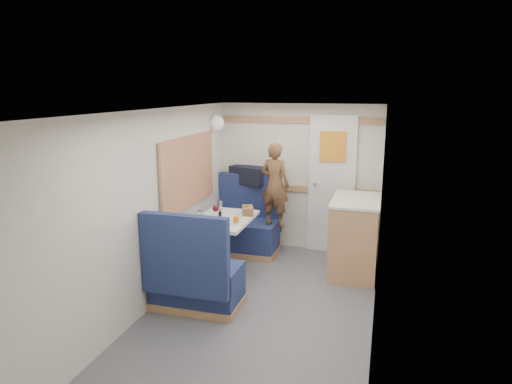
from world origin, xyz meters
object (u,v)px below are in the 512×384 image
(dome_light, at_px, (216,123))
(pepper_grinder, at_px, (220,215))
(tumbler_mid, at_px, (219,205))
(bread_loaf, at_px, (248,211))
(person, at_px, (275,185))
(bench_far, at_px, (246,231))
(wine_glass, at_px, (216,209))
(tray, at_px, (235,221))
(cheese_block, at_px, (218,218))
(bench_near, at_px, (195,281))
(dinette_table, at_px, (224,231))
(tumbler_left, at_px, (200,215))
(beer_glass, at_px, (246,210))
(duffel_bag, at_px, (249,175))
(orange_fruit, at_px, (236,219))
(galley_counter, at_px, (354,235))

(dome_light, relative_size, pepper_grinder, 2.01)
(tumbler_mid, relative_size, bread_loaf, 0.53)
(tumbler_mid, bearing_deg, person, 33.93)
(bench_far, bearing_deg, tumbler_mid, -108.68)
(dome_light, xyz_separation_m, wine_glass, (0.32, -0.92, -0.91))
(pepper_grinder, bearing_deg, tray, -6.81)
(cheese_block, bearing_deg, bench_near, -88.57)
(bench_far, height_order, person, person)
(pepper_grinder, bearing_deg, bench_near, -88.85)
(dome_light, relative_size, tumbler_mid, 1.68)
(tumbler_mid, relative_size, pepper_grinder, 1.20)
(dinette_table, xyz_separation_m, bread_loaf, (0.22, 0.23, 0.20))
(tumbler_left, height_order, bread_loaf, tumbler_left)
(beer_glass, bearing_deg, wine_glass, -132.02)
(tumbler_mid, bearing_deg, bread_loaf, -15.01)
(person, bearing_deg, bread_loaf, 81.20)
(duffel_bag, relative_size, cheese_block, 5.05)
(dinette_table, relative_size, orange_fruit, 12.51)
(dinette_table, distance_m, cheese_block, 0.24)
(person, bearing_deg, tumbler_left, 66.90)
(bench_near, bearing_deg, person, 75.02)
(person, xyz_separation_m, wine_glass, (-0.50, -0.82, -0.15))
(dome_light, xyz_separation_m, tumbler_mid, (0.21, -0.51, -0.97))
(tumbler_mid, height_order, pepper_grinder, tumbler_mid)
(bench_near, bearing_deg, tumbler_left, 107.53)
(cheese_block, height_order, bread_loaf, bread_loaf)
(dome_light, distance_m, wine_glass, 1.33)
(dome_light, height_order, beer_glass, dome_light)
(tray, bearing_deg, bench_near, -102.83)
(tray, relative_size, wine_glass, 1.91)
(bench_near, xyz_separation_m, bread_loaf, (0.23, 1.10, 0.47))
(dinette_table, relative_size, bench_far, 0.88)
(beer_glass, bearing_deg, tumbler_mid, 163.73)
(person, bearing_deg, bench_far, -1.90)
(cheese_block, relative_size, beer_glass, 1.00)
(bench_far, xyz_separation_m, tray, (0.18, -0.96, 0.43))
(person, bearing_deg, galley_counter, -177.94)
(pepper_grinder, bearing_deg, tumbler_left, -158.67)
(pepper_grinder, bearing_deg, person, 61.36)
(orange_fruit, bearing_deg, bread_loaf, 88.73)
(bench_near, height_order, tray, bench_near)
(bench_near, distance_m, duffel_bag, 2.11)
(bench_near, distance_m, pepper_grinder, 0.92)
(tumbler_left, distance_m, pepper_grinder, 0.22)
(tumbler_mid, xyz_separation_m, beer_glass, (0.38, -0.11, -0.01))
(wine_glass, height_order, tumbler_mid, wine_glass)
(tray, xyz_separation_m, cheese_block, (-0.19, -0.05, 0.03))
(tray, distance_m, cheese_block, 0.20)
(dinette_table, relative_size, pepper_grinder, 9.25)
(bench_near, relative_size, tumbler_left, 9.55)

